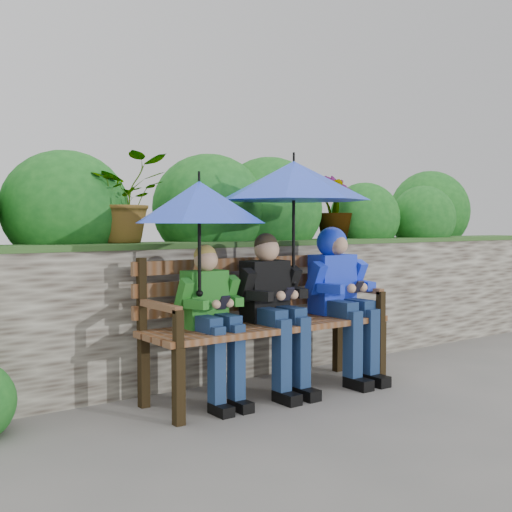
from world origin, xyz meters
TOP-DOWN VIEW (x-y plane):
  - ground at (0.00, 0.00)m, footprint 60.00×60.00m
  - garden_backdrop at (-0.08, 1.58)m, footprint 8.00×2.83m
  - park_bench at (0.12, 0.18)m, footprint 1.80×0.53m
  - boy_left at (-0.34, 0.11)m, footprint 0.41×0.48m
  - boy_middle at (0.15, 0.10)m, footprint 0.47×0.54m
  - boy_right at (0.78, 0.11)m, footprint 0.49×0.60m
  - umbrella_left at (-0.45, 0.09)m, footprint 0.83×0.83m
  - umbrella_right at (0.34, 0.12)m, footprint 1.06×1.06m

SIDE VIEW (x-z plane):
  - ground at x=0.00m, z-range 0.00..0.00m
  - park_bench at x=0.12m, z-range 0.07..1.02m
  - boy_left at x=-0.34m, z-range 0.08..1.11m
  - boy_middle at x=0.15m, z-range 0.08..1.18m
  - garden_backdrop at x=-0.08m, z-range -0.26..1.58m
  - boy_right at x=0.78m, z-range 0.12..1.25m
  - umbrella_left at x=-0.45m, z-range 0.91..1.69m
  - umbrella_right at x=0.34m, z-range 1.00..1.93m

